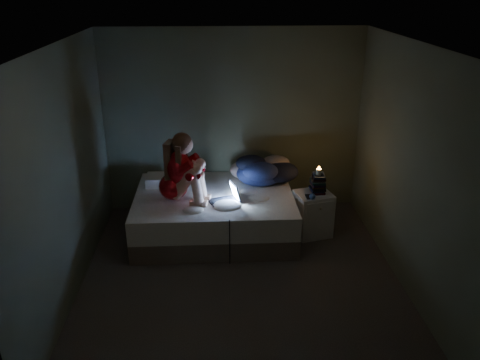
{
  "coord_description": "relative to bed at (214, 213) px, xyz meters",
  "views": [
    {
      "loc": [
        -0.27,
        -4.6,
        3.18
      ],
      "look_at": [
        0.05,
        1.0,
        0.8
      ],
      "focal_mm": 35.8,
      "sensor_mm": 36.0,
      "label": 1
    }
  ],
  "objects": [
    {
      "name": "ceiling",
      "position": [
        0.29,
        -1.1,
        2.33
      ],
      "size": [
        3.6,
        3.8,
        0.02
      ],
      "primitive_type": "cube",
      "color": "silver",
      "rests_on": "ground"
    },
    {
      "name": "laptop",
      "position": [
        0.12,
        -0.25,
        0.41
      ],
      "size": [
        0.43,
        0.36,
        0.26
      ],
      "primitive_type": null,
      "rotation": [
        0.0,
        0.0,
        0.33
      ],
      "color": "black",
      "rests_on": "bed"
    },
    {
      "name": "woman",
      "position": [
        -0.51,
        -0.16,
        0.74
      ],
      "size": [
        0.63,
        0.49,
        0.91
      ],
      "primitive_type": null,
      "rotation": [
        0.0,
        0.0,
        -0.24
      ],
      "color": "#840005",
      "rests_on": "bed"
    },
    {
      "name": "wall_back",
      "position": [
        0.29,
        0.81,
        1.02
      ],
      "size": [
        3.6,
        0.02,
        2.6
      ],
      "primitive_type": "cube",
      "color": "#606A55",
      "rests_on": "ground"
    },
    {
      "name": "pillow",
      "position": [
        -0.69,
        0.36,
        0.35
      ],
      "size": [
        0.45,
        0.32,
        0.13
      ],
      "primitive_type": "cube",
      "color": "white",
      "rests_on": "bed"
    },
    {
      "name": "clothes_pile",
      "position": [
        0.64,
        0.35,
        0.49
      ],
      "size": [
        0.84,
        0.77,
        0.41
      ],
      "primitive_type": null,
      "rotation": [
        0.0,
        0.0,
        -0.39
      ],
      "color": "navy",
      "rests_on": "bed"
    },
    {
      "name": "wall_front",
      "position": [
        0.29,
        -3.01,
        1.02
      ],
      "size": [
        3.6,
        0.02,
        2.6
      ],
      "primitive_type": "cube",
      "color": "#606A55",
      "rests_on": "ground"
    },
    {
      "name": "wall_right",
      "position": [
        2.1,
        -1.1,
        1.02
      ],
      "size": [
        0.02,
        3.8,
        2.6
      ],
      "primitive_type": "cube",
      "color": "#606A55",
      "rests_on": "ground"
    },
    {
      "name": "book_stack",
      "position": [
        1.35,
        -0.09,
        0.45
      ],
      "size": [
        0.19,
        0.25,
        0.27
      ],
      "primitive_type": null,
      "color": "black",
      "rests_on": "nightstand"
    },
    {
      "name": "wall_left",
      "position": [
        -1.52,
        -1.1,
        1.02
      ],
      "size": [
        0.02,
        3.8,
        2.6
      ],
      "primitive_type": "cube",
      "color": "#606A55",
      "rests_on": "ground"
    },
    {
      "name": "floor",
      "position": [
        0.29,
        -1.1,
        -0.29
      ],
      "size": [
        3.6,
        3.8,
        0.02
      ],
      "primitive_type": "cube",
      "color": "#2B2623",
      "rests_on": "ground"
    },
    {
      "name": "candle",
      "position": [
        1.35,
        -0.09,
        0.63
      ],
      "size": [
        0.07,
        0.07,
        0.08
      ],
      "primitive_type": "cylinder",
      "color": "beige",
      "rests_on": "book_stack"
    },
    {
      "name": "bed",
      "position": [
        0.0,
        0.0,
        0.0
      ],
      "size": [
        2.06,
        1.54,
        0.57
      ],
      "primitive_type": null,
      "color": "silver",
      "rests_on": "ground"
    },
    {
      "name": "blue_orb",
      "position": [
        1.2,
        -0.28,
        0.35
      ],
      "size": [
        0.08,
        0.08,
        0.08
      ],
      "primitive_type": "sphere",
      "color": "#355491",
      "rests_on": "nightstand"
    },
    {
      "name": "nightstand",
      "position": [
        1.3,
        -0.12,
        0.02
      ],
      "size": [
        0.53,
        0.5,
        0.6
      ],
      "primitive_type": "cube",
      "rotation": [
        0.0,
        0.0,
        0.25
      ],
      "color": "silver",
      "rests_on": "ground"
    },
    {
      "name": "phone",
      "position": [
        1.18,
        -0.21,
        0.32
      ],
      "size": [
        0.1,
        0.15,
        0.01
      ],
      "primitive_type": "cube",
      "rotation": [
        0.0,
        0.0,
        -0.23
      ],
      "color": "black",
      "rests_on": "nightstand"
    }
  ]
}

